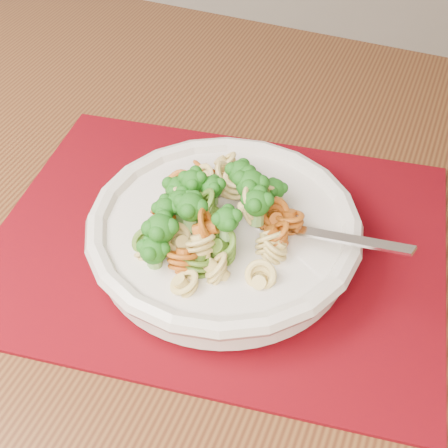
{
  "coord_description": "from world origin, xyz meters",
  "views": [
    {
      "loc": [
        0.39,
        0.24,
        1.23
      ],
      "look_at": [
        0.37,
        0.67,
        0.81
      ],
      "focal_mm": 50.0,
      "sensor_mm": 36.0,
      "label": 1
    }
  ],
  "objects": [
    {
      "name": "fork",
      "position": [
        0.42,
        0.66,
        0.82
      ],
      "size": [
        0.16,
        0.12,
        0.08
      ],
      "primitive_type": null,
      "rotation": [
        0.0,
        -0.35,
        -0.61
      ],
      "color": "silver",
      "rests_on": "pasta_bowl"
    },
    {
      "name": "dining_table",
      "position": [
        0.43,
        0.72,
        0.66
      ],
      "size": [
        1.52,
        1.25,
        0.77
      ],
      "rotation": [
        0.0,
        0.0,
        -0.36
      ],
      "color": "#5A3519",
      "rests_on": "ground"
    },
    {
      "name": "placemat",
      "position": [
        0.37,
        0.68,
        0.77
      ],
      "size": [
        0.51,
        0.44,
        0.0
      ],
      "primitive_type": "cube",
      "rotation": [
        0.0,
        0.0,
        -0.22
      ],
      "color": "#640408",
      "rests_on": "dining_table"
    },
    {
      "name": "pasta_bowl",
      "position": [
        0.37,
        0.67,
        0.81
      ],
      "size": [
        0.26,
        0.26,
        0.05
      ],
      "color": "beige",
      "rests_on": "placemat"
    },
    {
      "name": "pasta_broccoli_heap",
      "position": [
        0.37,
        0.67,
        0.82
      ],
      "size": [
        0.22,
        0.22,
        0.06
      ],
      "primitive_type": null,
      "color": "tan",
      "rests_on": "pasta_bowl"
    }
  ]
}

